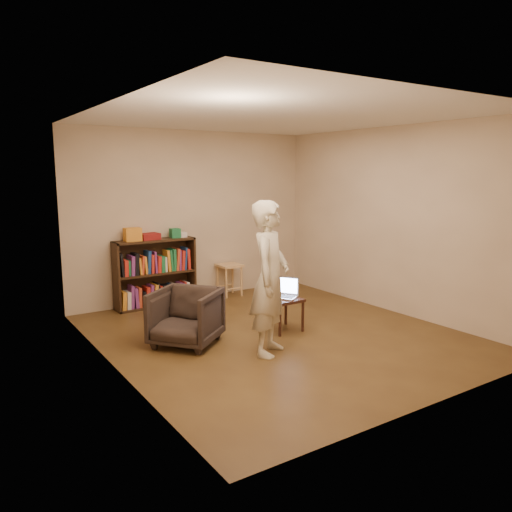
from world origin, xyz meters
TOP-DOWN VIEW (x-y plane):
  - floor at (0.00, 0.00)m, footprint 4.50×4.50m
  - ceiling at (0.00, 0.00)m, footprint 4.50×4.50m
  - wall_back at (0.00, 2.25)m, footprint 4.00×0.00m
  - wall_left at (-2.00, 0.00)m, footprint 0.00×4.50m
  - wall_right at (2.00, 0.00)m, footprint 0.00×4.50m
  - bookshelf at (-0.73, 2.09)m, footprint 1.20×0.30m
  - box_yellow at (-1.05, 2.09)m, footprint 0.24×0.18m
  - red_cloth at (-0.79, 2.10)m, footprint 0.30×0.23m
  - box_green at (-0.39, 2.10)m, footprint 0.15×0.15m
  - box_white at (-0.27, 2.09)m, footprint 0.10×0.10m
  - stool at (0.51, 2.03)m, footprint 0.36×0.36m
  - armchair at (-1.09, 0.29)m, footprint 1.00×1.00m
  - side_table at (0.16, 0.11)m, footprint 0.41×0.41m
  - laptop at (0.21, 0.15)m, footprint 0.38×0.41m
  - person at (-0.44, -0.46)m, footprint 0.73×0.70m

SIDE VIEW (x-z plane):
  - floor at x=0.00m, z-range 0.00..0.00m
  - armchair at x=-1.09m, z-range 0.00..0.65m
  - side_table at x=0.16m, z-range 0.14..0.55m
  - stool at x=0.51m, z-range 0.16..0.67m
  - bookshelf at x=-0.73m, z-range -0.06..0.94m
  - laptop at x=0.21m, z-range 0.35..0.60m
  - person at x=-0.44m, z-range 0.00..1.68m
  - box_white at x=-0.27m, z-range 1.00..1.08m
  - red_cloth at x=-0.79m, z-range 1.00..1.09m
  - box_green at x=-0.39m, z-range 1.00..1.14m
  - box_yellow at x=-1.05m, z-range 1.00..1.19m
  - wall_back at x=0.00m, z-range -0.70..3.30m
  - wall_left at x=-2.00m, z-range -0.95..3.55m
  - wall_right at x=2.00m, z-range -0.95..3.55m
  - ceiling at x=0.00m, z-range 2.60..2.60m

